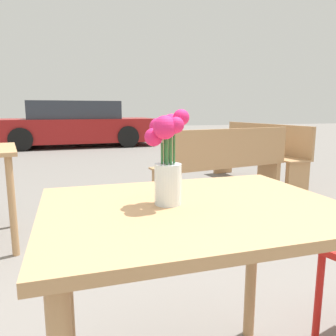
{
  "coord_description": "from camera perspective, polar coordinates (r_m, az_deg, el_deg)",
  "views": [
    {
      "loc": [
        -0.36,
        -0.92,
        1.05
      ],
      "look_at": [
        -0.08,
        0.02,
        0.87
      ],
      "focal_mm": 35.0,
      "sensor_mm": 36.0,
      "label": 1
    }
  ],
  "objects": [
    {
      "name": "flower_vase",
      "position": [
        1.0,
        -0.1,
        1.7
      ],
      "size": [
        0.14,
        0.14,
        0.29
      ],
      "color": "silver",
      "rests_on": "table_front"
    },
    {
      "name": "bench_near",
      "position": [
        3.63,
        9.73,
        0.69
      ],
      "size": [
        1.63,
        0.66,
        0.85
      ],
      "color": "tan",
      "rests_on": "ground_plane"
    },
    {
      "name": "table_front",
      "position": [
        1.07,
        4.45,
        -12.31
      ],
      "size": [
        0.93,
        0.72,
        0.76
      ],
      "color": "tan",
      "rests_on": "ground_plane"
    },
    {
      "name": "bench_middle",
      "position": [
        4.88,
        15.6,
        2.95
      ],
      "size": [
        0.56,
        1.81,
        0.85
      ],
      "color": "tan",
      "rests_on": "ground_plane"
    },
    {
      "name": "parked_car",
      "position": [
        9.9,
        -15.91,
        7.22
      ],
      "size": [
        4.53,
        1.91,
        1.28
      ],
      "color": "maroon",
      "rests_on": "ground_plane"
    }
  ]
}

